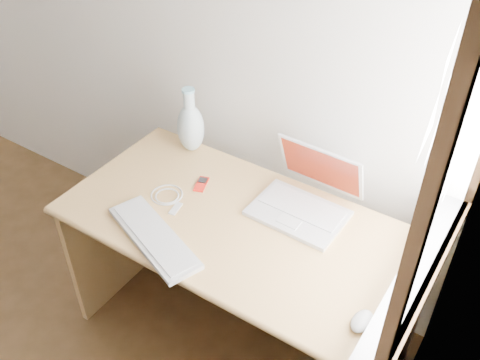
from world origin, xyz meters
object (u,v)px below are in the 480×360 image
Objects in this scene: desk at (250,248)px; external_keyboard at (154,237)px; laptop at (305,197)px; vase at (191,126)px.

external_keyboard is (-0.21, -0.33, 0.22)m from desk.
laptop is (0.17, 0.13, 0.26)m from desk.
laptop is 0.59m from external_keyboard.
desk is 0.59m from vase.
external_keyboard is 0.59m from vase.
external_keyboard is at bearing -122.55° from desk.
desk is at bearing -25.01° from vase.
external_keyboard is at bearing -66.64° from vase.
laptop is at bearing 70.84° from external_keyboard.
laptop is at bearing -7.43° from vase.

